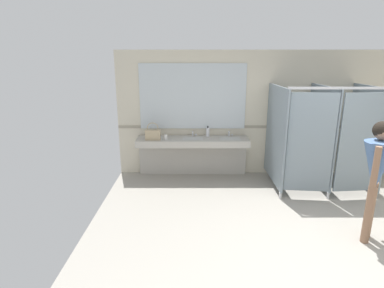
{
  "coord_description": "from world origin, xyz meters",
  "views": [
    {
      "loc": [
        -2.2,
        -3.71,
        2.49
      ],
      "look_at": [
        -2.21,
        1.37,
        1.07
      ],
      "focal_mm": 29.14,
      "sensor_mm": 36.0,
      "label": 1
    }
  ],
  "objects_px": {
    "person_standing": "(378,167)",
    "soap_dispenser": "(208,132)",
    "paper_cup": "(166,137)",
    "handbag": "(153,134)"
  },
  "relations": [
    {
      "from": "soap_dispenser",
      "to": "paper_cup",
      "type": "distance_m",
      "value": 0.91
    },
    {
      "from": "soap_dispenser",
      "to": "person_standing",
      "type": "bearing_deg",
      "value": -49.87
    },
    {
      "from": "person_standing",
      "to": "soap_dispenser",
      "type": "bearing_deg",
      "value": 130.13
    },
    {
      "from": "person_standing",
      "to": "handbag",
      "type": "bearing_deg",
      "value": 145.59
    },
    {
      "from": "person_standing",
      "to": "soap_dispenser",
      "type": "relative_size",
      "value": 7.61
    },
    {
      "from": "person_standing",
      "to": "paper_cup",
      "type": "xyz_separation_m",
      "value": [
        -3.0,
        2.26,
        -0.16
      ]
    },
    {
      "from": "person_standing",
      "to": "handbag",
      "type": "distance_m",
      "value": 3.95
    },
    {
      "from": "person_standing",
      "to": "paper_cup",
      "type": "bearing_deg",
      "value": 143.04
    },
    {
      "from": "handbag",
      "to": "paper_cup",
      "type": "xyz_separation_m",
      "value": [
        0.26,
        0.03,
        -0.07
      ]
    },
    {
      "from": "person_standing",
      "to": "soap_dispenser",
      "type": "distance_m",
      "value": 3.3
    }
  ]
}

